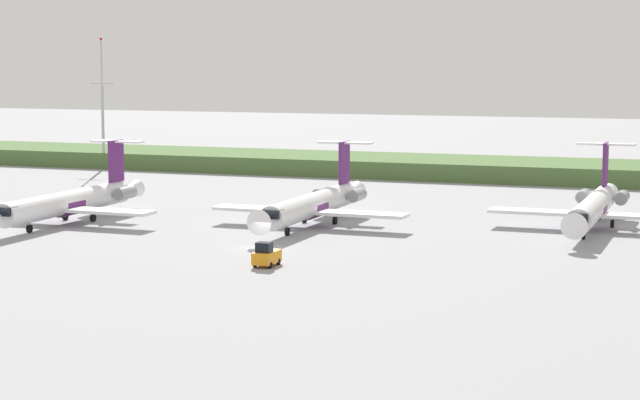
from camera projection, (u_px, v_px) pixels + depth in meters
ground_plane at (358, 211)px, 139.80m from camera, size 500.00×500.00×0.00m
grass_berm at (449, 168)px, 183.07m from camera, size 320.00×20.00×2.84m
regional_jet_second at (70, 201)px, 129.44m from camera, size 22.81×31.00×9.00m
regional_jet_third at (314, 204)px, 127.33m from camera, size 22.81×31.00×9.00m
regional_jet_fourth at (594, 206)px, 124.84m from camera, size 22.81×31.00×9.00m
antenna_mast at (103, 115)px, 194.40m from camera, size 4.40×0.50×22.85m
baggage_tug at (266, 256)px, 102.06m from camera, size 1.72×3.20×2.30m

